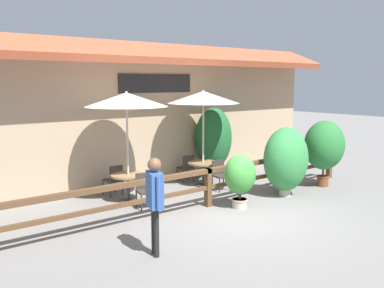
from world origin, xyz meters
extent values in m
plane|color=slate|center=(0.00, 0.00, 0.00)|extent=(60.00, 60.00, 0.00)
cube|color=tan|center=(0.00, 4.20, 1.80)|extent=(14.00, 0.40, 3.60)
cube|color=#B25133|center=(0.00, 3.65, 3.88)|extent=(14.28, 1.48, 0.70)
cube|color=black|center=(0.47, 3.97, 3.00)|extent=(2.53, 0.04, 0.54)
cube|color=brown|center=(0.00, 1.05, 0.89)|extent=(10.40, 0.14, 0.11)
cube|color=brown|center=(0.00, 1.05, 0.47)|extent=(10.40, 0.10, 0.09)
cube|color=brown|center=(0.00, 1.05, 0.47)|extent=(0.14, 0.14, 0.95)
cube|color=brown|center=(5.13, 1.05, 0.47)|extent=(0.14, 0.14, 0.95)
cylinder|color=#B7B2A8|center=(-1.30, 2.67, 1.24)|extent=(0.06, 0.06, 2.49)
cone|color=silver|center=(-1.30, 2.67, 2.61)|extent=(2.09, 2.09, 0.35)
sphere|color=#B2ADA3|center=(-1.30, 2.67, 2.79)|extent=(0.07, 0.07, 0.07)
cylinder|color=olive|center=(-1.30, 2.67, 0.68)|extent=(0.91, 0.91, 0.05)
cylinder|color=#333333|center=(-1.30, 2.67, 0.33)|extent=(0.07, 0.07, 0.66)
cylinder|color=#333333|center=(-1.30, 2.67, 0.01)|extent=(0.50, 0.50, 0.03)
cube|color=#332D28|center=(-1.27, 1.88, 0.42)|extent=(0.51, 0.51, 0.05)
cube|color=#332D28|center=(-1.22, 2.06, 0.64)|extent=(0.40, 0.13, 0.40)
cylinder|color=#2D2D2D|center=(-1.50, 1.74, 0.20)|extent=(0.04, 0.04, 0.39)
cylinder|color=#2D2D2D|center=(-1.13, 1.65, 0.20)|extent=(0.04, 0.04, 0.39)
cylinder|color=#2D2D2D|center=(-1.41, 2.11, 0.20)|extent=(0.04, 0.04, 0.39)
cylinder|color=#2D2D2D|center=(-1.04, 2.02, 0.20)|extent=(0.04, 0.04, 0.39)
cube|color=#332D28|center=(-1.32, 3.47, 0.42)|extent=(0.44, 0.44, 0.05)
cube|color=#332D28|center=(-1.31, 3.28, 0.64)|extent=(0.40, 0.06, 0.40)
cylinder|color=#2D2D2D|center=(-1.14, 3.67, 0.20)|extent=(0.04, 0.04, 0.39)
cylinder|color=#2D2D2D|center=(-1.52, 3.65, 0.20)|extent=(0.04, 0.04, 0.39)
cylinder|color=#2D2D2D|center=(-1.12, 3.29, 0.20)|extent=(0.04, 0.04, 0.39)
cylinder|color=#2D2D2D|center=(-1.50, 3.27, 0.20)|extent=(0.04, 0.04, 0.39)
cylinder|color=#B7B2A8|center=(1.30, 2.77, 1.24)|extent=(0.06, 0.06, 2.49)
cone|color=silver|center=(1.30, 2.77, 2.61)|extent=(2.09, 2.09, 0.35)
sphere|color=#B2ADA3|center=(1.30, 2.77, 2.79)|extent=(0.07, 0.07, 0.07)
cylinder|color=olive|center=(1.30, 2.77, 0.68)|extent=(0.91, 0.91, 0.05)
cylinder|color=#333333|center=(1.30, 2.77, 0.33)|extent=(0.07, 0.07, 0.66)
cylinder|color=#333333|center=(1.30, 2.77, 0.01)|extent=(0.50, 0.50, 0.03)
cube|color=#332D28|center=(1.33, 2.01, 0.42)|extent=(0.48, 0.48, 0.05)
cube|color=#332D28|center=(1.37, 2.20, 0.64)|extent=(0.40, 0.10, 0.40)
cylinder|color=#2D2D2D|center=(1.12, 1.85, 0.20)|extent=(0.04, 0.04, 0.39)
cylinder|color=#2D2D2D|center=(1.49, 1.79, 0.20)|extent=(0.04, 0.04, 0.39)
cylinder|color=#2D2D2D|center=(1.18, 2.23, 0.20)|extent=(0.04, 0.04, 0.39)
cylinder|color=#2D2D2D|center=(1.55, 2.17, 0.20)|extent=(0.04, 0.04, 0.39)
cube|color=#332D28|center=(1.23, 3.54, 0.42)|extent=(0.47, 0.47, 0.05)
cube|color=#332D28|center=(1.20, 3.35, 0.64)|extent=(0.40, 0.09, 0.40)
cylinder|color=#2D2D2D|center=(1.44, 3.70, 0.20)|extent=(0.04, 0.04, 0.39)
cylinder|color=#2D2D2D|center=(1.07, 3.75, 0.20)|extent=(0.04, 0.04, 0.39)
cylinder|color=#2D2D2D|center=(1.39, 3.33, 0.20)|extent=(0.04, 0.04, 0.39)
cylinder|color=#2D2D2D|center=(1.02, 3.38, 0.20)|extent=(0.04, 0.04, 0.39)
cylinder|color=#B7AD99|center=(0.52, 0.47, 0.11)|extent=(0.36, 0.36, 0.22)
cylinder|color=#B7AD99|center=(0.52, 0.47, 0.20)|extent=(0.39, 0.39, 0.04)
cylinder|color=brown|center=(0.52, 0.47, 0.37)|extent=(0.06, 0.06, 0.29)
ellipsoid|color=#3D8E38|center=(0.52, 0.47, 0.84)|extent=(0.81, 0.73, 0.97)
cylinder|color=brown|center=(4.00, 0.50, 0.16)|extent=(0.33, 0.33, 0.31)
cylinder|color=brown|center=(4.00, 0.50, 0.29)|extent=(0.36, 0.36, 0.04)
cylinder|color=brown|center=(4.00, 0.50, 0.53)|extent=(0.06, 0.06, 0.43)
ellipsoid|color=#287033|center=(4.00, 0.50, 1.22)|extent=(1.25, 1.12, 1.43)
cylinder|color=#B7AD99|center=(2.28, 0.51, 0.14)|extent=(0.32, 0.32, 0.27)
cylinder|color=#B7AD99|center=(2.28, 0.51, 0.25)|extent=(0.35, 0.35, 0.04)
ellipsoid|color=#338442|center=(2.28, 0.51, 1.00)|extent=(1.26, 1.13, 1.71)
cylinder|color=brown|center=(2.39, 3.55, 0.21)|extent=(0.33, 0.33, 0.42)
cylinder|color=brown|center=(2.39, 3.55, 0.40)|extent=(0.35, 0.35, 0.04)
ellipsoid|color=#1E5B2D|center=(2.39, 3.55, 1.25)|extent=(1.23, 1.11, 1.97)
cylinder|color=black|center=(-2.66, -0.55, 0.44)|extent=(0.10, 0.10, 0.88)
cylinder|color=black|center=(-2.72, -0.72, 0.44)|extent=(0.10, 0.10, 0.88)
cube|color=#33569E|center=(-2.69, -0.64, 1.19)|extent=(0.36, 0.52, 0.62)
cylinder|color=#33569E|center=(-2.60, -0.38, 1.19)|extent=(0.08, 0.08, 0.59)
cylinder|color=#33569E|center=(-2.78, -0.89, 1.19)|extent=(0.08, 0.08, 0.59)
sphere|color=brown|center=(-2.69, -0.64, 1.64)|extent=(0.24, 0.24, 0.24)
camera|label=1|loc=(-6.71, -6.69, 3.05)|focal=40.00mm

